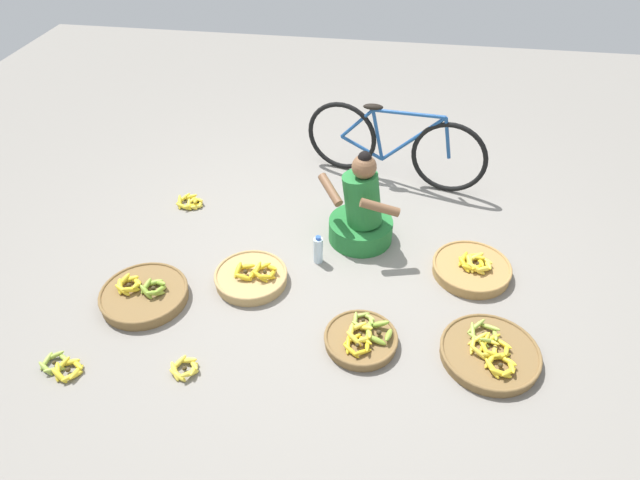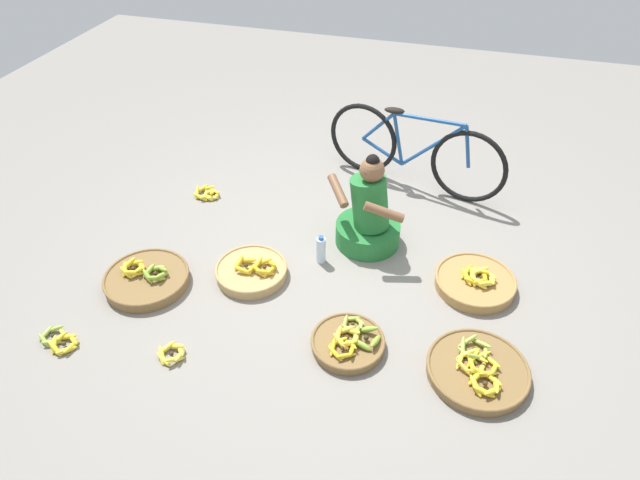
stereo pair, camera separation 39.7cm
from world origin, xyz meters
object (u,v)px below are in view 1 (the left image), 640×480
object	(u,v)px
banana_basket_back_left	(251,277)
banana_basket_front_center	(361,338)
bicycle_leaning	(393,145)
banana_basket_back_right	(144,294)
water_bottle	(318,250)
loose_bananas_front_right	(63,367)
vendor_woman_front	(361,213)
loose_bananas_front_left	(191,202)
banana_basket_mid_left	(472,268)
banana_basket_mid_right	(490,353)
loose_bananas_near_vendor	(185,368)

from	to	relation	value
banana_basket_back_left	banana_basket_front_center	size ratio (longest dim) A/B	1.11
bicycle_leaning	banana_basket_back_left	xyz separation A→B (m)	(-0.96, -1.60, -0.31)
banana_basket_back_right	water_bottle	world-z (taller)	water_bottle
banana_basket_back_right	water_bottle	xyz separation A→B (m)	(1.18, 0.61, 0.06)
bicycle_leaning	loose_bananas_front_right	size ratio (longest dim) A/B	5.26
vendor_woman_front	banana_basket_back_left	distance (m)	1.01
bicycle_leaning	loose_bananas_front_left	size ratio (longest dim) A/B	6.15
banana_basket_mid_left	banana_basket_mid_right	xyz separation A→B (m)	(0.07, -0.81, -0.01)
banana_basket_back_right	loose_bananas_front_right	world-z (taller)	banana_basket_back_right
loose_bananas_near_vendor	water_bottle	world-z (taller)	water_bottle
banana_basket_back_left	loose_bananas_front_right	distance (m)	1.39
banana_basket_mid_right	loose_bananas_front_left	bearing A→B (deg)	151.46
banana_basket_back_left	loose_bananas_near_vendor	distance (m)	0.89
bicycle_leaning	banana_basket_back_left	bearing A→B (deg)	-120.91
banana_basket_mid_left	loose_bananas_front_right	xyz separation A→B (m)	(-2.62, -1.32, -0.03)
vendor_woman_front	banana_basket_front_center	world-z (taller)	vendor_woman_front
banana_basket_mid_left	banana_basket_front_center	xyz separation A→B (m)	(-0.77, -0.82, -0.01)
banana_basket_back_right	banana_basket_front_center	distance (m)	1.60
banana_basket_back_right	loose_bananas_near_vendor	world-z (taller)	banana_basket_back_right
banana_basket_back_left	water_bottle	bearing A→B (deg)	33.93
banana_basket_back_right	banana_basket_mid_left	xyz separation A→B (m)	(2.35, 0.65, 0.00)
banana_basket_back_left	banana_basket_mid_right	world-z (taller)	banana_basket_back_left
banana_basket_mid_right	loose_bananas_front_right	world-z (taller)	banana_basket_mid_right
banana_basket_back_right	loose_bananas_front_left	distance (m)	1.19
bicycle_leaning	loose_bananas_front_left	distance (m)	1.90
vendor_woman_front	banana_basket_back_left	xyz separation A→B (m)	(-0.75, -0.64, -0.21)
loose_bananas_front_right	banana_basket_back_left	bearing A→B (deg)	44.66
bicycle_leaning	banana_basket_front_center	size ratio (longest dim) A/B	3.37
bicycle_leaning	loose_bananas_near_vendor	bearing A→B (deg)	-115.36
bicycle_leaning	loose_bananas_front_right	world-z (taller)	bicycle_leaning
vendor_woman_front	banana_basket_mid_right	size ratio (longest dim) A/B	1.26
banana_basket_mid_right	loose_bananas_front_right	distance (m)	2.74
banana_basket_mid_right	water_bottle	xyz separation A→B (m)	(-1.25, 0.77, 0.07)
banana_basket_mid_left	banana_basket_mid_right	bearing A→B (deg)	-85.10
loose_bananas_near_vendor	water_bottle	xyz separation A→B (m)	(0.67, 1.18, 0.09)
banana_basket_front_center	loose_bananas_front_left	world-z (taller)	banana_basket_front_center
banana_basket_back_right	loose_bananas_near_vendor	distance (m)	0.76
vendor_woman_front	loose_bananas_front_left	xyz separation A→B (m)	(-1.54, 0.25, -0.23)
banana_basket_back_left	banana_basket_front_center	distance (m)	0.99
banana_basket_mid_right	banana_basket_front_center	xyz separation A→B (m)	(-0.83, -0.01, 0.00)
banana_basket_mid_left	loose_bananas_front_left	size ratio (longest dim) A/B	2.19
bicycle_leaning	water_bottle	bearing A→B (deg)	-111.12
banana_basket_front_center	loose_bananas_front_left	bearing A→B (deg)	140.53
vendor_woman_front	banana_basket_mid_left	size ratio (longest dim) A/B	1.37
banana_basket_mid_left	loose_bananas_front_right	size ratio (longest dim) A/B	1.88
loose_bananas_front_right	banana_basket_mid_left	bearing A→B (deg)	26.77
banana_basket_back_right	loose_bananas_front_right	bearing A→B (deg)	-111.57
loose_bananas_front_right	water_bottle	bearing A→B (deg)	41.61
loose_bananas_front_right	loose_bananas_front_left	xyz separation A→B (m)	(0.20, 1.87, 0.00)
water_bottle	banana_basket_front_center	bearing A→B (deg)	-62.13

